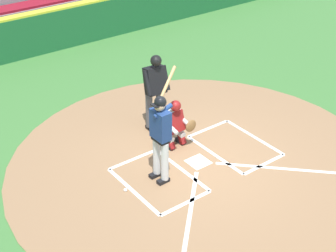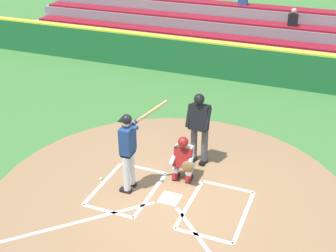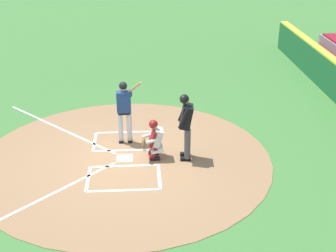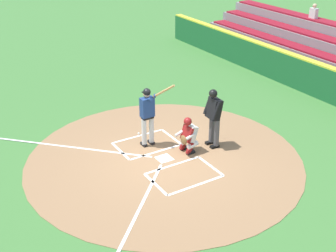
{
  "view_description": "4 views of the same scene",
  "coord_description": "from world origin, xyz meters",
  "px_view_note": "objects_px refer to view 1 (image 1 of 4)",
  "views": [
    {
      "loc": [
        5.79,
        6.65,
        6.17
      ],
      "look_at": [
        0.45,
        -0.46,
        0.84
      ],
      "focal_mm": 54.34,
      "sensor_mm": 36.0,
      "label": 1
    },
    {
      "loc": [
        -2.98,
        7.59,
        5.98
      ],
      "look_at": [
        0.48,
        -1.09,
        1.18
      ],
      "focal_mm": 48.93,
      "sensor_mm": 36.0,
      "label": 2
    },
    {
      "loc": [
        -11.42,
        -0.47,
        6.19
      ],
      "look_at": [
        -0.12,
        -1.18,
        1.0
      ],
      "focal_mm": 50.4,
      "sensor_mm": 36.0,
      "label": 3
    },
    {
      "loc": [
        -9.83,
        5.89,
        6.68
      ],
      "look_at": [
        -0.39,
        0.11,
        1.26
      ],
      "focal_mm": 48.57,
      "sensor_mm": 36.0,
      "label": 4
    }
  ],
  "objects_px": {
    "catcher": "(175,123)",
    "plate_umpire": "(155,87)",
    "batter": "(160,132)",
    "baseball": "(125,190)"
  },
  "relations": [
    {
      "from": "baseball",
      "to": "batter",
      "type": "bearing_deg",
      "value": 174.41
    },
    {
      "from": "batter",
      "to": "baseball",
      "type": "bearing_deg",
      "value": -5.59
    },
    {
      "from": "plate_umpire",
      "to": "catcher",
      "type": "bearing_deg",
      "value": 84.6
    },
    {
      "from": "plate_umpire",
      "to": "batter",
      "type": "bearing_deg",
      "value": 57.41
    },
    {
      "from": "catcher",
      "to": "baseball",
      "type": "height_order",
      "value": "catcher"
    },
    {
      "from": "batter",
      "to": "plate_umpire",
      "type": "height_order",
      "value": "batter"
    },
    {
      "from": "catcher",
      "to": "baseball",
      "type": "bearing_deg",
      "value": 22.13
    },
    {
      "from": "catcher",
      "to": "plate_umpire",
      "type": "bearing_deg",
      "value": -95.4
    },
    {
      "from": "catcher",
      "to": "baseball",
      "type": "relative_size",
      "value": 15.27
    },
    {
      "from": "batter",
      "to": "baseball",
      "type": "distance_m",
      "value": 1.33
    }
  ]
}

